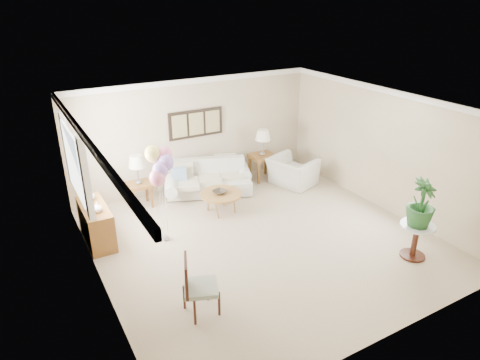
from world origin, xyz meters
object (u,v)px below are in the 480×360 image
Objects in this scene: coffee_table at (221,195)px; accent_chair at (196,285)px; sofa at (208,180)px; balloon_cluster at (160,164)px; armchair at (292,172)px.

accent_chair is at bearing -123.64° from coffee_table.
coffee_table is at bearing 56.36° from accent_chair.
accent_chair is (-1.77, -2.66, 0.10)m from coffee_table.
balloon_cluster reaches higher than sofa.
sofa reaches higher than coffee_table.
coffee_table is 0.90× the size of accent_chair.
balloon_cluster is at bearing -160.95° from coffee_table.
accent_chair is 2.43m from balloon_cluster.
sofa is 1.05m from coffee_table.
accent_chair is at bearing -117.94° from sofa.
balloon_cluster is at bearing 81.56° from accent_chair.
armchair is at bearing 14.34° from balloon_cluster.
sofa is at bearing 62.06° from accent_chair.
armchair reaches higher than coffee_table.
armchair is at bearing 38.01° from accent_chair.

